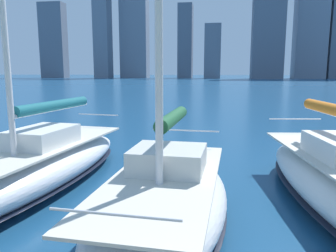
{
  "coord_description": "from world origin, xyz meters",
  "views": [
    {
      "loc": [
        -1.23,
        1.07,
        3.55
      ],
      "look_at": [
        0.03,
        -6.83,
        2.2
      ],
      "focal_mm": 35.0,
      "sensor_mm": 36.0,
      "label": 1
    }
  ],
  "objects": [
    {
      "name": "sailboat_teal",
      "position": [
        4.19,
        -7.57,
        0.74
      ],
      "size": [
        3.37,
        9.68,
        13.2
      ],
      "color": "white",
      "rests_on": "ground"
    },
    {
      "name": "city_skyline",
      "position": [
        -11.95,
        -162.11,
        24.03
      ],
      "size": [
        172.11,
        20.14,
        54.34
      ],
      "color": "slate",
      "rests_on": "ground"
    },
    {
      "name": "sailboat_forest",
      "position": [
        -0.05,
        -5.87,
        0.72
      ],
      "size": [
        3.1,
        6.93,
        11.82
      ],
      "color": "white",
      "rests_on": "ground"
    }
  ]
}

